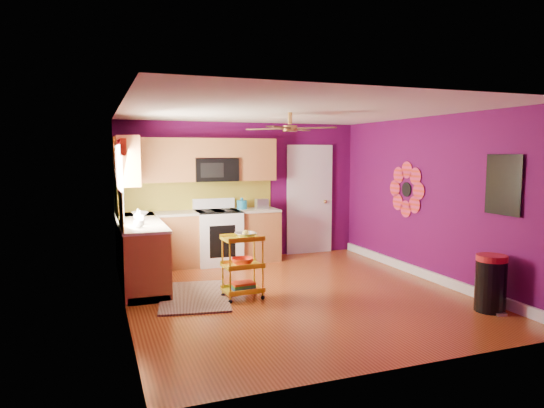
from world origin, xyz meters
name	(u,v)px	position (x,y,z in m)	size (l,w,h in m)	color
ground	(295,293)	(0.00, 0.00, 0.00)	(5.00, 5.00, 0.00)	maroon
room_envelope	(297,176)	(0.03, 0.00, 1.63)	(4.54, 5.04, 2.52)	#530947
lower_cabinets	(176,246)	(-1.35, 1.82, 0.43)	(2.81, 2.31, 0.94)	brown
electric_range	(218,236)	(-0.55, 2.17, 0.48)	(0.76, 0.66, 1.13)	white
upper_cabinetry	(177,162)	(-1.24, 2.17, 1.80)	(2.80, 2.30, 1.26)	brown
left_window	(120,168)	(-2.22, 1.05, 1.74)	(0.08, 1.35, 1.08)	white
panel_door	(309,201)	(1.35, 2.47, 1.02)	(0.95, 0.11, 2.15)	white
right_wall_art	(446,188)	(2.23, -0.34, 1.44)	(0.04, 2.74, 1.04)	black
ceiling_fan	(290,128)	(0.00, 0.20, 2.29)	(1.01, 1.01, 0.26)	#BF8C3F
shag_rug	(194,296)	(-1.35, 0.32, 0.01)	(0.90, 1.46, 0.02)	black
rolling_cart	(243,263)	(-0.73, 0.04, 0.48)	(0.53, 0.40, 0.92)	yellow
trash_can	(491,283)	(1.97, -1.53, 0.35)	(0.43, 0.44, 0.70)	black
teal_kettle	(242,204)	(-0.08, 2.26, 1.02)	(0.18, 0.18, 0.21)	#13678E
toaster	(262,204)	(0.27, 2.17, 1.03)	(0.22, 0.15, 0.18)	beige
soap_bottle_a	(140,218)	(-1.98, 0.92, 1.04)	(0.09, 0.09, 0.20)	#EA3F72
soap_bottle_b	(138,215)	(-1.96, 1.36, 1.03)	(0.14, 0.14, 0.18)	white
counter_dish	(140,214)	(-1.89, 1.93, 0.97)	(0.27, 0.27, 0.07)	white
counter_cup	(139,224)	(-2.02, 0.62, 0.99)	(0.14, 0.14, 0.11)	white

